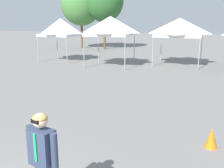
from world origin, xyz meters
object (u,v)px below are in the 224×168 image
at_px(person_foreground, 43,158).
at_px(traffic_cone_lot_center, 211,138).
at_px(tree_behind_tents_center, 81,3).
at_px(canopy_tent_behind_right, 180,27).
at_px(canopy_tent_far_left, 110,26).
at_px(tree_behind_tents_right, 104,1).
at_px(canopy_tent_behind_center, 61,27).

height_order(person_foreground, traffic_cone_lot_center, person_foreground).
relative_size(person_foreground, tree_behind_tents_center, 0.23).
xyz_separation_m(person_foreground, tree_behind_tents_center, (-12.24, 24.93, 4.18)).
bearing_deg(canopy_tent_behind_right, canopy_tent_far_left, -154.46).
bearing_deg(tree_behind_tents_right, canopy_tent_behind_center, -88.83).
bearing_deg(canopy_tent_behind_center, traffic_cone_lot_center, -45.36).
relative_size(canopy_tent_behind_center, tree_behind_tents_center, 0.43).
bearing_deg(canopy_tent_far_left, tree_behind_tents_center, 126.25).
relative_size(tree_behind_tents_right, traffic_cone_lot_center, 14.93).
bearing_deg(person_foreground, tree_behind_tents_right, 110.48).
bearing_deg(canopy_tent_far_left, tree_behind_tents_right, 114.62).
bearing_deg(tree_behind_tents_center, tree_behind_tents_right, -0.87).
xyz_separation_m(canopy_tent_behind_center, canopy_tent_far_left, (4.66, -0.98, 0.14)).
bearing_deg(tree_behind_tents_right, canopy_tent_far_left, -65.38).
height_order(person_foreground, tree_behind_tents_center, tree_behind_tents_center).
distance_m(person_foreground, traffic_cone_lot_center, 4.38).
relative_size(canopy_tent_behind_center, traffic_cone_lot_center, 6.51).
height_order(canopy_tent_behind_center, traffic_cone_lot_center, canopy_tent_behind_center).
bearing_deg(canopy_tent_behind_center, person_foreground, -59.20).
distance_m(person_foreground, tree_behind_tents_center, 28.09).
relative_size(tree_behind_tents_center, tree_behind_tents_right, 1.01).
bearing_deg(canopy_tent_far_left, canopy_tent_behind_center, 168.18).
relative_size(canopy_tent_far_left, tree_behind_tents_right, 0.45).
xyz_separation_m(canopy_tent_behind_center, traffic_cone_lot_center, (11.63, -11.77, -2.42)).
distance_m(person_foreground, tree_behind_tents_right, 26.92).
distance_m(canopy_tent_behind_center, tree_behind_tents_center, 10.49).
bearing_deg(tree_behind_tents_center, canopy_tent_behind_right, -34.61).
distance_m(canopy_tent_far_left, canopy_tent_behind_right, 4.99).
bearing_deg(tree_behind_tents_right, tree_behind_tents_center, 179.13).
relative_size(canopy_tent_far_left, traffic_cone_lot_center, 6.73).
xyz_separation_m(canopy_tent_behind_right, tree_behind_tents_right, (-9.36, 8.45, 2.66)).
distance_m(canopy_tent_far_left, traffic_cone_lot_center, 13.10).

